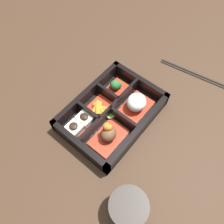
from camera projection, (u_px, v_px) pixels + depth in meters
ground_plane at (112, 116)px, 0.61m from camera, size 3.00×3.00×0.00m
bento_base at (112, 116)px, 0.61m from camera, size 0.27×0.19×0.01m
bento_rim at (111, 112)px, 0.59m from camera, size 0.27×0.19×0.05m
bowl_rice at (136, 103)px, 0.60m from camera, size 0.10×0.07×0.05m
bowl_stew at (108, 134)px, 0.55m from camera, size 0.10×0.07×0.06m
bowl_greens at (116, 86)px, 0.64m from camera, size 0.06×0.05×0.04m
bowl_carrots at (99, 108)px, 0.61m from camera, size 0.06×0.06×0.02m
bowl_tofu at (79, 124)px, 0.57m from camera, size 0.07×0.05×0.04m
bowl_pickles at (110, 113)px, 0.60m from camera, size 0.04×0.03×0.01m
tea_cup at (128, 208)px, 0.46m from camera, size 0.08×0.08×0.07m
chopsticks at (196, 74)px, 0.69m from camera, size 0.05×0.23×0.01m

